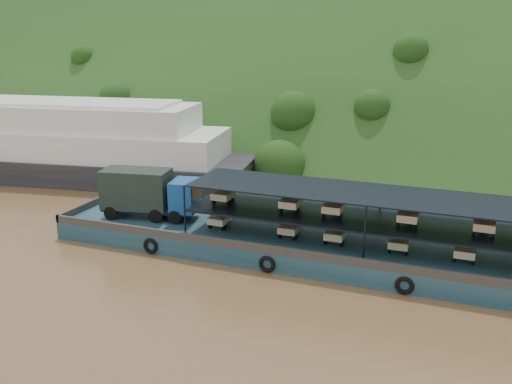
% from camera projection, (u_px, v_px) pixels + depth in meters
% --- Properties ---
extents(ground, '(160.00, 160.00, 0.00)m').
position_uv_depth(ground, '(268.00, 255.00, 36.67)').
color(ground, brown).
rests_on(ground, ground).
extents(hillside, '(140.00, 39.60, 39.60)m').
position_uv_depth(hillside, '(371.00, 148.00, 68.85)').
color(hillside, '#1A3C15').
rests_on(hillside, ground).
extents(cargo_barge, '(35.00, 7.18, 4.60)m').
position_uv_depth(cargo_barge, '(301.00, 238.00, 36.48)').
color(cargo_barge, '#122F41').
rests_on(cargo_barge, ground).
extents(passenger_ferry, '(37.59, 14.88, 7.41)m').
position_uv_depth(passenger_ferry, '(65.00, 144.00, 55.19)').
color(passenger_ferry, black).
rests_on(passenger_ferry, ground).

